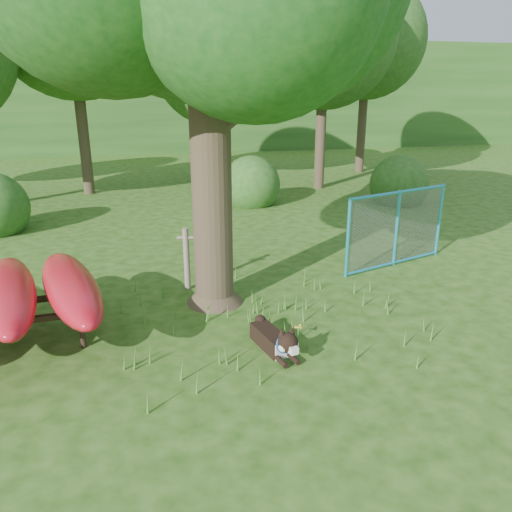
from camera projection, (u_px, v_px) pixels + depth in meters
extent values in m
plane|color=#1F430D|center=(263.00, 353.00, 6.85)|extent=(80.00, 80.00, 0.00)
cylinder|color=#362B1D|center=(211.00, 153.00, 7.68)|extent=(0.68, 0.68, 4.99)
cone|color=#362B1D|center=(215.00, 288.00, 8.40)|extent=(1.03, 1.03, 0.50)
cylinder|color=#362B1D|center=(249.00, 106.00, 7.56)|extent=(1.41, 0.56, 1.06)
cylinder|color=#362B1D|center=(174.00, 78.00, 7.44)|extent=(1.06, 0.79, 1.02)
cylinder|color=#6F6253|center=(187.00, 259.00, 8.84)|extent=(0.12, 0.12, 1.14)
cylinder|color=#6F6253|center=(186.00, 238.00, 8.72)|extent=(0.31, 0.12, 0.06)
cylinder|color=black|center=(82.00, 331.00, 6.93)|extent=(0.08, 0.08, 0.50)
cylinder|color=black|center=(82.00, 311.00, 7.56)|extent=(0.08, 0.08, 0.50)
ellipsoid|color=red|center=(9.00, 293.00, 6.81)|extent=(1.29, 3.06, 0.48)
ellipsoid|color=red|center=(71.00, 287.00, 7.04)|extent=(1.38, 3.06, 0.48)
cube|color=black|center=(270.00, 339.00, 6.98)|extent=(0.42, 0.77, 0.25)
cube|color=white|center=(281.00, 349.00, 6.72)|extent=(0.25, 0.19, 0.23)
sphere|color=black|center=(288.00, 342.00, 6.49)|extent=(0.27, 0.27, 0.27)
cube|color=white|center=(293.00, 349.00, 6.40)|extent=(0.13, 0.16, 0.09)
sphere|color=white|center=(283.00, 347.00, 6.46)|extent=(0.12, 0.12, 0.12)
sphere|color=white|center=(294.00, 345.00, 6.53)|extent=(0.12, 0.12, 0.12)
cone|color=black|center=(282.00, 332.00, 6.45)|extent=(0.09, 0.11, 0.13)
cone|color=black|center=(291.00, 330.00, 6.51)|extent=(0.13, 0.14, 0.13)
cylinder|color=black|center=(280.00, 360.00, 6.56)|extent=(0.14, 0.32, 0.07)
cylinder|color=black|center=(292.00, 357.00, 6.64)|extent=(0.14, 0.32, 0.07)
sphere|color=black|center=(260.00, 320.00, 7.30)|extent=(0.17, 0.17, 0.17)
torus|color=#174FAF|center=(285.00, 344.00, 6.59)|extent=(0.27, 0.13, 0.26)
cylinder|color=#289DBC|center=(348.00, 238.00, 9.36)|extent=(0.09, 0.09, 1.55)
cylinder|color=#289DBC|center=(397.00, 229.00, 10.00)|extent=(0.09, 0.09, 1.55)
cylinder|color=#289DBC|center=(439.00, 220.00, 10.65)|extent=(0.09, 0.09, 1.55)
cylinder|color=#289DBC|center=(400.00, 192.00, 9.77)|extent=(2.48, 0.84, 0.06)
cylinder|color=#289DBC|center=(393.00, 263.00, 10.24)|extent=(2.48, 0.84, 0.06)
plane|color=gray|center=(397.00, 229.00, 10.00)|extent=(2.46, 0.79, 2.58)
cylinder|color=#467D29|center=(298.00, 333.00, 7.18)|extent=(0.02, 0.02, 0.20)
sphere|color=yellow|center=(298.00, 327.00, 7.15)|extent=(0.04, 0.04, 0.04)
sphere|color=yellow|center=(300.00, 325.00, 7.18)|extent=(0.04, 0.04, 0.04)
sphere|color=yellow|center=(296.00, 327.00, 7.17)|extent=(0.04, 0.04, 0.04)
sphere|color=yellow|center=(301.00, 328.00, 7.13)|extent=(0.04, 0.04, 0.04)
sphere|color=yellow|center=(298.00, 327.00, 7.12)|extent=(0.04, 0.04, 0.04)
cylinder|color=#362B1D|center=(81.00, 114.00, 16.33)|extent=(0.36, 0.36, 5.25)
sphere|color=#224F19|center=(70.00, 13.00, 15.37)|extent=(5.20, 5.20, 5.20)
cylinder|color=#362B1D|center=(213.00, 131.00, 18.51)|extent=(0.36, 0.36, 3.85)
sphere|color=#224F19|center=(211.00, 68.00, 17.81)|extent=(4.00, 4.00, 4.00)
cylinder|color=#362B1D|center=(321.00, 120.00, 17.34)|extent=(0.36, 0.36, 4.76)
sphere|color=#224F19|center=(325.00, 35.00, 16.46)|extent=(4.80, 4.80, 4.80)
cylinder|color=#362B1D|center=(363.00, 113.00, 20.76)|extent=(0.36, 0.36, 4.90)
sphere|color=#224F19|center=(367.00, 40.00, 19.86)|extent=(4.60, 4.60, 4.60)
sphere|color=#224F19|center=(397.00, 203.00, 15.69)|extent=(1.80, 1.80, 1.80)
sphere|color=#224F19|center=(251.00, 204.00, 15.57)|extent=(1.80, 1.80, 1.80)
cube|color=#224F19|center=(150.00, 95.00, 31.60)|extent=(80.00, 12.00, 6.00)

